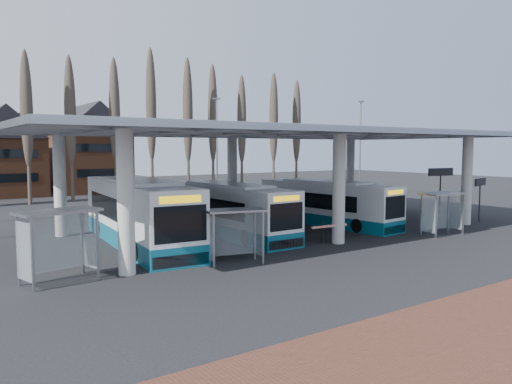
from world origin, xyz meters
TOP-DOWN VIEW (x-y plane):
  - ground at (0.00, 0.00)m, footprint 140.00×140.00m
  - station_canopy at (0.00, 8.00)m, footprint 32.00×16.00m
  - poplar_row at (0.00, 33.00)m, footprint 45.10×1.10m
  - lamp_post_b at (6.00, 26.00)m, footprint 0.80×0.16m
  - lamp_post_c at (20.00, 20.00)m, footprint 0.80×0.16m
  - bus_0 at (-9.19, 8.47)m, footprint 3.87×13.01m
  - bus_1 at (-3.56, 8.30)m, footprint 2.46×11.28m
  - bus_2 at (4.10, 7.96)m, footprint 3.48×11.08m
  - shelter_0 at (-14.61, 3.03)m, footprint 3.33×2.21m
  - shelter_1 at (-7.26, 1.70)m, footprint 2.92×1.95m
  - shelter_2 at (6.86, 0.88)m, footprint 2.87×1.59m
  - info_sign_0 at (13.98, 2.70)m, footprint 2.05×0.60m
  - info_sign_1 at (15.27, 6.85)m, footprint 2.44×0.58m
  - barrier at (-0.71, 2.59)m, footprint 2.36×0.73m

SIDE VIEW (x-z plane):
  - ground at x=0.00m, z-range 0.00..0.00m
  - barrier at x=-0.71m, z-range 0.33..1.51m
  - bus_2 at x=4.10m, z-range -0.09..2.94m
  - bus_1 at x=-3.56m, z-range -0.09..3.04m
  - bus_0 at x=-9.19m, z-range -0.10..3.46m
  - shelter_1 at x=-7.26m, z-range 0.57..3.05m
  - shelter_2 at x=6.86m, z-range 0.59..3.16m
  - shelter_0 at x=-14.61m, z-range 0.64..3.48m
  - info_sign_0 at x=13.98m, z-range 1.05..4.14m
  - info_sign_1 at x=15.27m, z-range 1.24..4.90m
  - lamp_post_b at x=6.00m, z-range 0.25..10.42m
  - lamp_post_c at x=20.00m, z-range 0.25..10.42m
  - station_canopy at x=0.00m, z-range 2.51..8.85m
  - poplar_row at x=0.00m, z-range 1.53..16.03m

